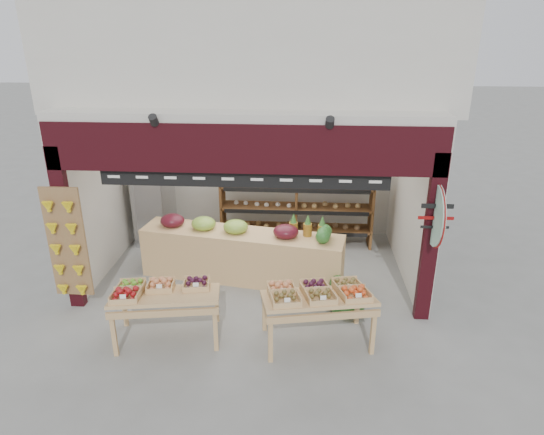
{
  "coord_description": "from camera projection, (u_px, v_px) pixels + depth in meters",
  "views": [
    {
      "loc": [
        0.86,
        -7.66,
        4.27
      ],
      "look_at": [
        0.36,
        -0.2,
        1.28
      ],
      "focal_mm": 32.0,
      "sensor_mm": 36.0,
      "label": 1
    }
  ],
  "objects": [
    {
      "name": "watermelon_pile",
      "position": [
        344.0,
        298.0,
        7.74
      ],
      "size": [
        0.64,
        0.66,
        0.5
      ],
      "color": "#21501A",
      "rests_on": "ground"
    },
    {
      "name": "banana_board",
      "position": [
        66.0,
        246.0,
        7.41
      ],
      "size": [
        0.6,
        0.15,
        1.8
      ],
      "color": "olive",
      "rests_on": "ground"
    },
    {
      "name": "display_table_right",
      "position": [
        318.0,
        295.0,
        6.73
      ],
      "size": [
        1.67,
        1.13,
        0.99
      ],
      "color": "tan",
      "rests_on": "ground"
    },
    {
      "name": "refrigerator",
      "position": [
        154.0,
        204.0,
        9.86
      ],
      "size": [
        0.75,
        0.75,
        1.73
      ],
      "primitive_type": "cube",
      "rotation": [
        0.0,
        0.0,
        -0.13
      ],
      "color": "#AEB0B5",
      "rests_on": "ground"
    },
    {
      "name": "back_shelving",
      "position": [
        297.0,
        189.0,
        9.7
      ],
      "size": [
        3.08,
        0.5,
        1.89
      ],
      "color": "brown",
      "rests_on": "ground"
    },
    {
      "name": "mid_counter",
      "position": [
        241.0,
        253.0,
        8.58
      ],
      "size": [
        3.64,
        1.3,
        1.11
      ],
      "color": "tan",
      "rests_on": "ground"
    },
    {
      "name": "ground",
      "position": [
        253.0,
        278.0,
        8.74
      ],
      "size": [
        60.0,
        60.0,
        0.0
      ],
      "primitive_type": "plane",
      "color": "slate",
      "rests_on": "ground"
    },
    {
      "name": "cardboard_stack",
      "position": [
        177.0,
        248.0,
        9.36
      ],
      "size": [
        1.06,
        0.76,
        0.66
      ],
      "color": "beige",
      "rests_on": "ground"
    },
    {
      "name": "shop_structure",
      "position": [
        259.0,
        45.0,
        8.78
      ],
      "size": [
        6.36,
        5.12,
        5.4
      ],
      "color": "beige",
      "rests_on": "ground"
    },
    {
      "name": "display_table_left",
      "position": [
        159.0,
        292.0,
        6.88
      ],
      "size": [
        1.61,
        1.05,
        0.97
      ],
      "color": "tan",
      "rests_on": "ground"
    },
    {
      "name": "gift_sign",
      "position": [
        436.0,
        215.0,
        6.85
      ],
      "size": [
        0.04,
        0.93,
        0.92
      ],
      "color": "#A7D3BE",
      "rests_on": "ground"
    }
  ]
}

